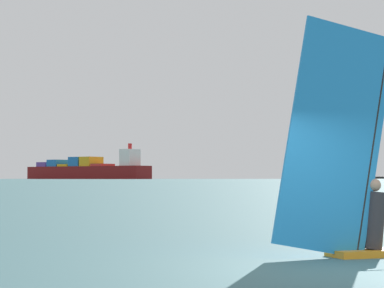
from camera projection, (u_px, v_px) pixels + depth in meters
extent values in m
plane|color=#386066|center=(350.00, 271.00, 11.85)|extent=(4000.00, 4000.00, 0.00)
cylinder|color=black|center=(376.00, 119.00, 14.13)|extent=(0.82, 0.42, 4.53)
cube|color=#268CD8|center=(335.00, 138.00, 13.84)|extent=(2.22, 1.05, 4.15)
cylinder|color=black|center=(353.00, 177.00, 13.93)|extent=(1.61, 0.77, 0.04)
cylinder|color=#2D2D33|center=(375.00, 221.00, 14.04)|extent=(0.52, 0.47, 1.02)
sphere|color=tan|center=(375.00, 185.00, 14.07)|extent=(0.22, 0.22, 0.22)
cube|color=maroon|center=(87.00, 173.00, 889.22)|extent=(153.74, 110.82, 13.87)
cube|color=silver|center=(130.00, 157.00, 851.41)|extent=(21.63, 22.82, 17.55)
cylinder|color=red|center=(130.00, 146.00, 851.90)|extent=(4.00, 4.00, 6.00)
cube|color=red|center=(103.00, 165.00, 875.03)|extent=(25.13, 27.22, 2.60)
cube|color=gold|center=(91.00, 162.00, 885.65)|extent=(25.13, 27.22, 10.40)
cube|color=#1E66AD|center=(80.00, 162.00, 896.11)|extent=(25.13, 27.22, 10.40)
cube|color=gold|center=(69.00, 165.00, 906.41)|extent=(25.13, 27.22, 2.60)
cube|color=#1E66AD|center=(59.00, 163.00, 916.98)|extent=(25.13, 27.22, 7.80)
cube|color=#59388C|center=(48.00, 165.00, 927.39)|extent=(25.13, 27.22, 5.20)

